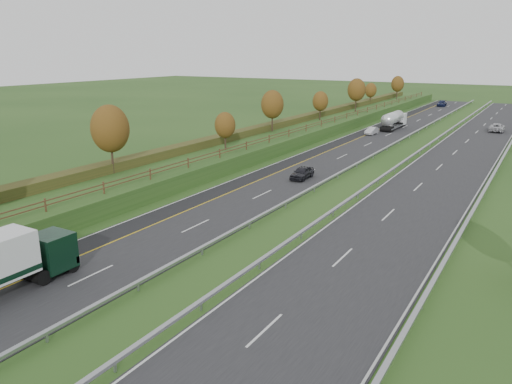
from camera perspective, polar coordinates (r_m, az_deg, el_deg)
ground at (r=70.15m, az=13.77°, el=2.80°), size 400.00×400.00×0.00m
near_carriageway at (r=77.32m, az=9.21°, el=4.24°), size 10.50×200.00×0.04m
far_carriageway at (r=73.10m, az=21.32°, el=2.70°), size 10.50×200.00×0.04m
hard_shoulder at (r=78.73m, az=6.67°, el=4.54°), size 3.00×200.00×0.04m
lane_markings at (r=75.16m, az=13.72°, el=3.68°), size 26.75×200.00×0.01m
embankment_left at (r=82.67m, az=0.81°, el=5.87°), size 12.00×200.00×2.00m
hedge_left at (r=83.42m, az=-0.39°, el=7.03°), size 2.20×180.00×1.10m
fence_left at (r=79.91m, az=3.48°, el=6.75°), size 0.12×189.06×1.20m
median_barrier_near at (r=75.37m, az=13.27°, el=4.18°), size 0.32×200.00×0.71m
median_barrier_far at (r=74.05m, az=17.03°, el=3.71°), size 0.32×200.00×0.71m
outer_barrier_far at (r=72.33m, az=25.87°, el=2.55°), size 0.32×200.00×0.71m
trees_left at (r=78.85m, az=-0.18°, el=9.33°), size 6.64×164.30×7.66m
road_tanker at (r=106.07m, az=15.48°, el=7.96°), size 2.40×11.22×3.46m
car_dark_near at (r=61.75m, az=5.29°, el=2.22°), size 1.94×4.49×1.51m
car_silver_mid at (r=97.90m, az=13.10°, el=6.84°), size 1.70×4.24×1.37m
car_small_far at (r=155.58m, az=20.48°, el=9.46°), size 2.53×5.56×1.58m
car_oncoming at (r=109.56m, az=25.81°, el=6.66°), size 2.85×5.87×1.61m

